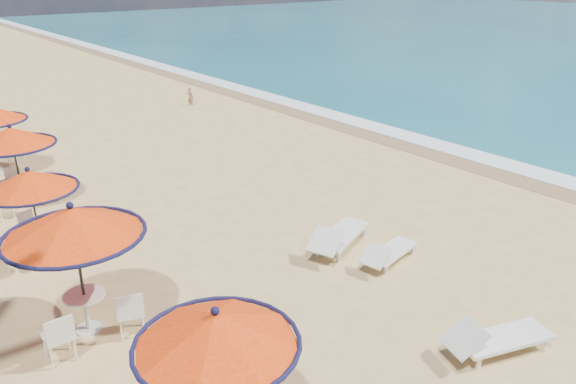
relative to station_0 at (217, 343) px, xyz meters
name	(u,v)px	position (x,y,z in m)	size (l,w,h in m)	color
ground	(429,313)	(4.99, 0.29, -1.80)	(160.00, 160.00, 0.00)	tan
foam_strip	(379,129)	(14.29, 10.29, -1.80)	(1.20, 140.00, 0.04)	white
wetsand_band	(364,132)	(13.39, 10.29, -1.80)	(1.40, 140.00, 0.02)	olive
station_0	(217,343)	(0.00, 0.00, 0.00)	(2.26, 2.26, 2.36)	black
station_1	(75,236)	(-0.49, 3.90, 0.21)	(2.52, 2.52, 2.63)	black
station_2	(32,192)	(-0.28, 7.55, -0.17)	(2.14, 2.14, 2.23)	black
station_3	(13,147)	(0.20, 10.99, -0.03)	(2.32, 2.32, 2.42)	black
lounger_near	(495,338)	(4.87, -1.22, -1.45)	(2.14, 1.25, 0.73)	silver
lounger_mid	(388,252)	(5.85, 2.17, -1.50)	(1.84, 0.90, 0.63)	silver
lounger_far	(338,236)	(5.42, 3.39, -1.43)	(2.29, 1.46, 0.79)	silver
person	(190,96)	(10.14, 19.02, -1.32)	(0.35, 0.23, 0.95)	#95694C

